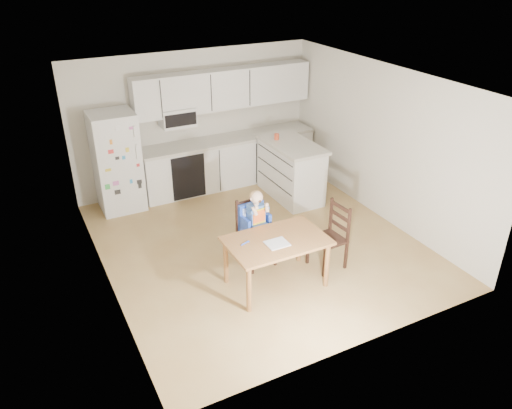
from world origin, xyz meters
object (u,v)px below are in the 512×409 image
object	(u,v)px
red_cup	(277,137)
chair_booster	(255,219)
refrigerator	(117,162)
chair_side	(334,231)
kitchen_island	(291,170)
dining_table	(276,246)

from	to	relation	value
red_cup	chair_booster	world-z (taller)	chair_booster
refrigerator	chair_side	bearing A→B (deg)	-54.51
kitchen_island	chair_side	distance (m)	2.25
kitchen_island	chair_side	size ratio (longest dim) A/B	1.46
refrigerator	chair_side	size ratio (longest dim) A/B	1.79
chair_booster	chair_side	size ratio (longest dim) A/B	1.21
dining_table	chair_side	distance (m)	0.95
kitchen_island	dining_table	distance (m)	2.71
refrigerator	kitchen_island	distance (m)	3.01
red_cup	kitchen_island	bearing A→B (deg)	-59.57
kitchen_island	chair_booster	bearing A→B (deg)	-133.88
chair_booster	refrigerator	bearing A→B (deg)	111.03
kitchen_island	red_cup	xyz separation A→B (m)	(-0.15, 0.26, 0.56)
kitchen_island	dining_table	xyz separation A→B (m)	(-1.54, -2.23, 0.08)
kitchen_island	dining_table	size ratio (longest dim) A/B	1.07
refrigerator	chair_side	xyz separation A→B (m)	(2.24, -3.14, -0.31)
chair_side	chair_booster	bearing A→B (deg)	-124.79
refrigerator	kitchen_island	bearing A→B (deg)	-18.81
kitchen_island	chair_side	bearing A→B (deg)	-105.42
red_cup	chair_side	xyz separation A→B (m)	(-0.44, -2.43, -0.54)
red_cup	chair_booster	bearing A→B (deg)	-126.66
red_cup	dining_table	distance (m)	2.89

